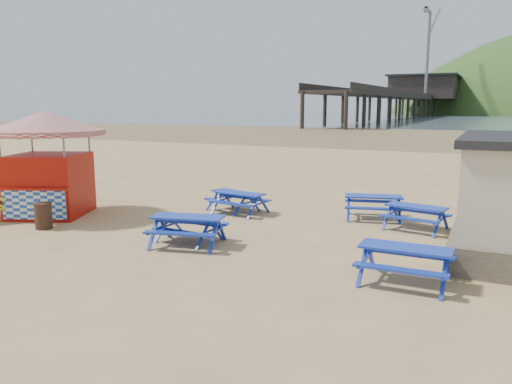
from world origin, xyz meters
The scene contains 13 objects.
ground centered at (0.00, 0.00, 0.00)m, with size 400.00×400.00×0.00m, color tan.
wet_sand centered at (0.00, 55.00, 0.00)m, with size 400.00×400.00×0.00m, color olive.
sea centered at (0.00, 170.00, 0.01)m, with size 400.00×400.00×0.00m, color #475966.
picnic_table_blue_a centered at (-1.06, 2.61, 0.37)m, with size 2.11×1.91×0.73m.
picnic_table_blue_b centered at (-0.61, 2.33, 0.38)m, with size 1.98×1.67×0.77m.
picnic_table_blue_c centered at (3.99, 3.57, 0.41)m, with size 2.30×2.03×0.82m.
picnic_table_blue_d centered at (0.01, -2.06, 0.42)m, with size 2.34×2.06×0.84m.
picnic_table_blue_e centered at (-0.20, -1.68, 0.35)m, with size 1.75×1.45×0.70m.
picnic_table_blue_f centered at (6.06, -2.51, 0.42)m, with size 1.98×1.60×0.83m.
ice_cream_kiosk centered at (-6.65, -0.87, 2.35)m, with size 5.47×5.47×3.74m.
litter_bin centered at (-5.22, -2.47, 0.43)m, with size 0.57×0.57×0.84m.
pier centered at (-17.99, 178.23, 5.46)m, with size 24.00×220.00×39.29m.
picnic_table_blue_g centered at (5.56, 2.60, 0.39)m, with size 2.10×1.82×0.77m.
Camera 1 is at (7.70, -13.56, 3.93)m, focal length 35.00 mm.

